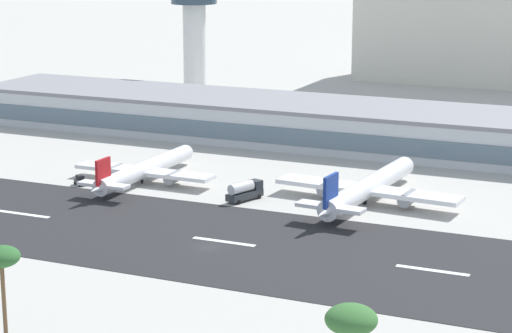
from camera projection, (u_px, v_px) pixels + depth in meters
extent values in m
plane|color=#B2AFA8|center=(208.00, 247.00, 170.57)|extent=(1400.00, 1400.00, 0.00)
cube|color=#262628|center=(218.00, 241.00, 173.89)|extent=(800.00, 42.24, 0.08)
cube|color=white|center=(23.00, 214.00, 190.23)|extent=(12.00, 1.20, 0.01)
cube|color=white|center=(224.00, 242.00, 173.42)|extent=(12.00, 1.20, 0.01)
cube|color=white|center=(432.00, 270.00, 158.84)|extent=(12.00, 1.20, 0.01)
cube|color=silver|center=(337.00, 126.00, 251.26)|extent=(202.35, 29.91, 9.35)
cube|color=slate|center=(317.00, 139.00, 237.93)|extent=(196.28, 0.30, 4.21)
cube|color=gray|center=(338.00, 106.00, 250.05)|extent=(204.37, 30.21, 1.00)
cylinder|color=silver|center=(195.00, 54.00, 309.83)|extent=(7.18, 7.18, 30.98)
cylinder|color=white|center=(146.00, 169.00, 214.48)|extent=(4.13, 36.13, 3.61)
sphere|color=white|center=(186.00, 152.00, 230.43)|extent=(3.43, 3.43, 3.43)
cone|color=white|center=(100.00, 188.00, 198.54)|extent=(3.34, 6.54, 3.25)
cube|color=white|center=(144.00, 171.00, 213.93)|extent=(32.47, 5.88, 0.79)
cylinder|color=gray|center=(174.00, 177.00, 211.13)|extent=(2.42, 5.08, 2.35)
cylinder|color=gray|center=(116.00, 171.00, 217.03)|extent=(2.42, 5.08, 2.35)
cube|color=white|center=(104.00, 185.00, 199.73)|extent=(11.06, 3.14, 0.63)
cube|color=red|center=(103.00, 173.00, 199.14)|extent=(0.65, 4.88, 5.77)
cylinder|color=black|center=(142.00, 181.00, 213.43)|extent=(0.65, 0.65, 0.99)
cylinder|color=white|center=(369.00, 187.00, 198.35)|extent=(7.48, 41.04, 4.08)
sphere|color=white|center=(405.00, 166.00, 215.79)|extent=(3.88, 3.88, 3.88)
cone|color=white|center=(327.00, 211.00, 180.91)|extent=(4.28, 7.63, 3.68)
cube|color=white|center=(367.00, 189.00, 197.75)|extent=(38.84, 9.31, 0.90)
cylinder|color=gray|center=(408.00, 198.00, 193.89)|extent=(3.12, 5.92, 2.65)
cylinder|color=gray|center=(328.00, 188.00, 201.94)|extent=(3.12, 5.92, 2.65)
cube|color=white|center=(330.00, 207.00, 182.21)|extent=(13.31, 4.45, 0.72)
cube|color=navy|center=(331.00, 192.00, 181.54)|extent=(1.11, 5.55, 6.53)
cylinder|color=black|center=(365.00, 201.00, 197.21)|extent=(0.74, 0.74, 1.12)
cube|color=#2D3338|center=(80.00, 182.00, 211.79)|extent=(3.56, 3.07, 1.00)
cube|color=black|center=(80.00, 177.00, 211.56)|extent=(2.31, 2.11, 0.90)
cylinder|color=black|center=(82.00, 182.00, 213.24)|extent=(0.66, 0.56, 0.60)
cylinder|color=black|center=(75.00, 183.00, 212.38)|extent=(0.66, 0.56, 0.60)
cylinder|color=black|center=(86.00, 184.00, 211.43)|extent=(0.66, 0.56, 0.60)
cylinder|color=black|center=(79.00, 185.00, 210.57)|extent=(0.66, 0.56, 0.60)
cube|color=#2D3338|center=(245.00, 195.00, 199.75)|extent=(5.33, 8.88, 1.40)
cylinder|color=silver|center=(241.00, 188.00, 198.62)|extent=(3.93, 6.15, 2.10)
cube|color=#2D3338|center=(256.00, 184.00, 201.65)|extent=(2.94, 2.73, 1.80)
cylinder|color=black|center=(259.00, 197.00, 201.13)|extent=(0.57, 0.94, 0.90)
cylinder|color=black|center=(250.00, 194.00, 202.88)|extent=(0.57, 0.94, 0.90)
cylinder|color=black|center=(239.00, 202.00, 196.94)|extent=(0.57, 0.94, 0.90)
cylinder|color=black|center=(230.00, 200.00, 198.69)|extent=(0.57, 0.94, 0.90)
cylinder|color=brown|center=(4.00, 298.00, 131.32)|extent=(0.58, 0.58, 11.54)
ellipsoid|color=#2D602D|center=(1.00, 257.00, 129.97)|extent=(5.06, 5.06, 2.78)
ellipsoid|color=#386B33|center=(351.00, 319.00, 106.60)|extent=(5.79, 5.79, 3.18)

